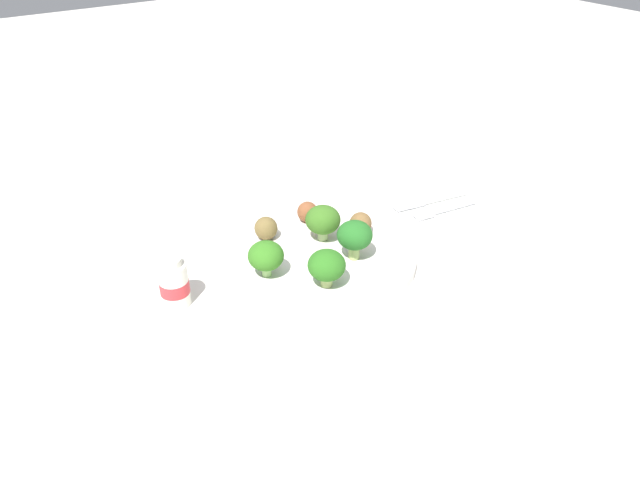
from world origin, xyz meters
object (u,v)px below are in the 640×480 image
(plate, at_px, (320,256))
(broccoli_floret_far_rim, at_px, (266,256))
(yogurt_bottle, at_px, (174,284))
(broccoli_floret_mid_left, at_px, (323,220))
(broccoli_floret_front_left, at_px, (327,266))
(meatball_front_left, at_px, (307,212))
(meatball_far_rim, at_px, (361,223))
(fork, at_px, (442,210))
(broccoli_floret_back_left, at_px, (355,236))
(meatball_near_rim, at_px, (266,228))
(napkin, at_px, (438,207))
(knife, at_px, (428,201))

(plate, relative_size, broccoli_floret_far_rim, 5.43)
(yogurt_bottle, bearing_deg, broccoli_floret_mid_left, -179.46)
(broccoli_floret_front_left, distance_m, meatball_front_left, 0.18)
(broccoli_floret_far_rim, xyz_separation_m, broccoli_floret_front_left, (-0.05, 0.07, 0.00))
(broccoli_floret_mid_left, xyz_separation_m, meatball_far_rim, (-0.06, 0.02, -0.02))
(fork, relative_size, yogurt_bottle, 1.71)
(broccoli_floret_mid_left, distance_m, yogurt_bottle, 0.24)
(broccoli_floret_back_left, height_order, meatball_near_rim, broccoli_floret_back_left)
(broccoli_floret_back_left, distance_m, meatball_front_left, 0.13)
(meatball_front_left, height_order, napkin, meatball_front_left)
(broccoli_floret_back_left, xyz_separation_m, knife, (-0.22, -0.08, -0.05))
(meatball_near_rim, height_order, yogurt_bottle, yogurt_bottle)
(broccoli_floret_far_rim, distance_m, broccoli_floret_mid_left, 0.12)
(meatball_far_rim, distance_m, fork, 0.17)
(broccoli_floret_back_left, relative_size, broccoli_floret_mid_left, 1.07)
(broccoli_floret_back_left, xyz_separation_m, meatball_far_rim, (-0.05, -0.05, -0.02))
(broccoli_floret_front_left, relative_size, meatball_near_rim, 1.50)
(meatball_front_left, height_order, meatball_far_rim, meatball_far_rim)
(meatball_near_rim, bearing_deg, broccoli_floret_back_left, 122.92)
(broccoli_floret_back_left, relative_size, napkin, 0.34)
(broccoli_floret_far_rim, distance_m, meatball_near_rim, 0.10)
(broccoli_floret_far_rim, xyz_separation_m, meatball_near_rim, (-0.05, -0.08, -0.01))
(broccoli_floret_back_left, height_order, meatball_front_left, broccoli_floret_back_left)
(meatball_front_left, xyz_separation_m, knife, (-0.22, 0.05, -0.02))
(plate, distance_m, meatball_near_rim, 0.09)
(fork, distance_m, yogurt_bottle, 0.46)
(broccoli_floret_mid_left, xyz_separation_m, fork, (-0.22, 0.02, -0.04))
(broccoli_floret_front_left, bearing_deg, broccoli_floret_mid_left, -122.32)
(knife, bearing_deg, yogurt_bottle, 1.82)
(napkin, bearing_deg, broccoli_floret_back_left, 15.03)
(meatball_far_rim, bearing_deg, knife, -170.05)
(napkin, distance_m, knife, 0.02)
(broccoli_floret_back_left, relative_size, knife, 0.40)
(broccoli_floret_far_rim, relative_size, meatball_front_left, 1.58)
(plate, relative_size, napkin, 1.65)
(broccoli_floret_mid_left, xyz_separation_m, yogurt_bottle, (0.24, 0.00, -0.02))
(napkin, height_order, knife, knife)
(broccoli_floret_far_rim, xyz_separation_m, fork, (-0.34, -0.01, -0.04))
(napkin, bearing_deg, fork, 61.51)
(plate, height_order, fork, plate)
(broccoli_floret_front_left, distance_m, broccoli_floret_mid_left, 0.12)
(broccoli_floret_far_rim, height_order, meatball_near_rim, broccoli_floret_far_rim)
(broccoli_floret_back_left, relative_size, broccoli_floret_front_left, 1.11)
(broccoli_floret_back_left, xyz_separation_m, broccoli_floret_mid_left, (0.01, -0.07, -0.00))
(broccoli_floret_mid_left, xyz_separation_m, knife, (-0.23, -0.01, -0.04))
(broccoli_floret_back_left, bearing_deg, fork, -168.61)
(meatball_near_rim, height_order, meatball_far_rim, same)
(broccoli_floret_back_left, height_order, yogurt_bottle, broccoli_floret_back_left)
(broccoli_floret_back_left, distance_m, broccoli_floret_front_left, 0.08)
(broccoli_floret_front_left, bearing_deg, broccoli_floret_far_rim, -50.32)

